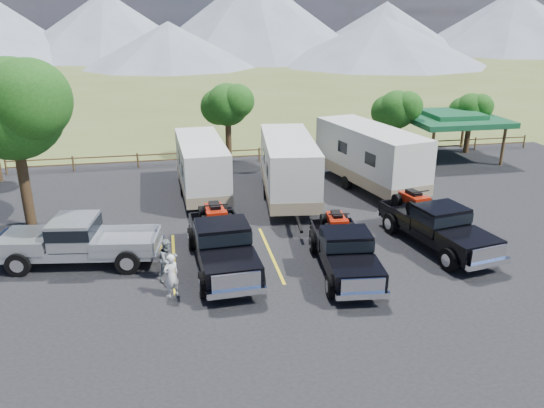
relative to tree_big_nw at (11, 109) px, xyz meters
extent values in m
plane|color=#4A5925|center=(12.55, -9.03, -5.60)|extent=(320.00, 320.00, 0.00)
cube|color=black|center=(12.55, -6.03, -5.58)|extent=(44.00, 34.00, 0.04)
cube|color=gold|center=(6.55, -5.03, -5.55)|extent=(0.12, 5.50, 0.01)
cube|color=gold|center=(10.55, -5.03, -5.55)|extent=(0.12, 5.50, 0.01)
cube|color=gold|center=(14.55, -5.03, -5.55)|extent=(0.12, 5.50, 0.01)
cube|color=gold|center=(18.55, -5.03, -5.55)|extent=(0.12, 5.50, 0.01)
cylinder|color=#312213|center=(0.05, -0.03, -3.36)|extent=(0.48, 0.48, 4.48)
sphere|color=#164511|center=(0.05, -0.03, 0.00)|extent=(4.48, 4.48, 4.48)
sphere|color=#164511|center=(1.01, -0.83, 0.48)|extent=(3.52, 3.52, 3.52)
cylinder|color=#312213|center=(21.55, 7.97, -4.20)|extent=(0.39, 0.39, 2.80)
sphere|color=#164511|center=(21.55, 7.97, -2.10)|extent=(2.52, 2.52, 2.52)
sphere|color=#164511|center=(22.09, 7.52, -1.83)|extent=(1.98, 1.98, 1.98)
sphere|color=#164511|center=(21.04, 8.37, -2.28)|extent=(2.16, 2.16, 2.16)
cylinder|color=#312213|center=(27.55, 8.97, -4.34)|extent=(0.38, 0.38, 2.52)
sphere|color=#164511|center=(27.55, 8.97, -2.45)|extent=(2.24, 2.24, 2.24)
sphere|color=#164511|center=(28.03, 8.57, -2.21)|extent=(1.76, 1.76, 1.76)
sphere|color=#164511|center=(27.10, 9.33, -2.61)|extent=(1.92, 1.92, 1.92)
cylinder|color=#312213|center=(10.55, 9.97, -4.06)|extent=(0.41, 0.41, 3.08)
sphere|color=#164511|center=(10.55, 9.97, -1.75)|extent=(2.80, 2.80, 2.80)
sphere|color=#164511|center=(11.15, 9.47, -1.45)|extent=(2.20, 2.20, 2.20)
sphere|color=#164511|center=(9.99, 10.41, -1.95)|extent=(2.40, 2.40, 2.40)
cylinder|color=brown|center=(-3.45, 9.47, -5.10)|extent=(0.12, 0.12, 1.00)
cylinder|color=brown|center=(0.55, 9.47, -5.10)|extent=(0.12, 0.12, 1.00)
cylinder|color=brown|center=(4.55, 9.47, -5.10)|extent=(0.12, 0.12, 1.00)
cylinder|color=brown|center=(8.55, 9.47, -5.10)|extent=(0.12, 0.12, 1.00)
cylinder|color=brown|center=(12.55, 9.47, -5.10)|extent=(0.12, 0.12, 1.00)
cylinder|color=brown|center=(16.55, 9.47, -5.10)|extent=(0.12, 0.12, 1.00)
cylinder|color=brown|center=(20.55, 9.47, -5.10)|extent=(0.12, 0.12, 1.00)
cylinder|color=brown|center=(24.55, 9.47, -5.10)|extent=(0.12, 0.12, 1.00)
cylinder|color=brown|center=(28.55, 9.47, -5.10)|extent=(0.12, 0.12, 1.00)
cylinder|color=brown|center=(32.55, 9.47, -5.10)|extent=(0.12, 0.12, 1.00)
cube|color=brown|center=(14.55, 9.47, -5.15)|extent=(36.00, 0.06, 0.08)
cube|color=brown|center=(14.55, 9.47, -4.75)|extent=(36.00, 0.06, 0.08)
cylinder|color=brown|center=(23.05, 5.47, -4.30)|extent=(0.20, 0.20, 2.60)
cylinder|color=brown|center=(23.05, 10.47, -4.30)|extent=(0.20, 0.20, 2.60)
cylinder|color=brown|center=(28.05, 5.47, -4.30)|extent=(0.20, 0.20, 2.60)
cylinder|color=brown|center=(28.05, 10.47, -4.30)|extent=(0.20, 0.20, 2.60)
cube|color=#185431|center=(25.55, 7.97, -2.85)|extent=(6.20, 6.20, 0.35)
cube|color=#185431|center=(25.55, 7.97, -2.55)|extent=(3.50, 3.50, 0.35)
cone|color=slate|center=(-5.45, 102.97, 1.40)|extent=(44.00, 44.00, 14.00)
cone|color=slate|center=(26.55, 98.97, 3.40)|extent=(52.00, 52.00, 18.00)
cone|color=slate|center=(60.55, 104.97, 0.40)|extent=(40.00, 40.00, 12.00)
cone|color=slate|center=(92.55, 100.97, 1.90)|extent=(50.00, 50.00, 15.00)
cone|color=slate|center=(7.55, 77.97, -1.60)|extent=(32.00, 32.00, 8.00)
cone|color=slate|center=(47.55, 74.97, -1.10)|extent=(40.00, 40.00, 9.00)
cube|color=black|center=(8.45, -5.94, -4.89)|extent=(2.23, 6.10, 0.38)
cube|color=black|center=(8.55, -7.96, -4.50)|extent=(2.11, 1.99, 0.53)
cube|color=black|center=(8.46, -6.07, -4.13)|extent=(2.06, 1.74, 1.05)
cube|color=black|center=(8.46, -6.07, -3.98)|extent=(2.10, 1.80, 0.47)
cube|color=black|center=(8.36, -4.04, -4.60)|extent=(2.14, 2.62, 0.58)
cube|color=silver|center=(8.60, -9.04, -4.55)|extent=(1.69, 0.17, 0.58)
cube|color=silver|center=(8.60, -9.10, -4.96)|extent=(2.07, 0.29, 0.23)
cube|color=silver|center=(8.30, -2.78, -4.96)|extent=(2.07, 0.27, 0.23)
cylinder|color=black|center=(7.56, -8.07, -5.08)|extent=(0.36, 0.96, 0.95)
cylinder|color=black|center=(9.54, -7.98, -5.08)|extent=(0.36, 0.96, 0.95)
cylinder|color=black|center=(7.36, -3.90, -5.08)|extent=(0.36, 0.96, 0.95)
cylinder|color=black|center=(9.34, -3.81, -5.08)|extent=(0.36, 0.96, 0.95)
cube|color=#9A1908|center=(8.36, -4.04, -3.89)|extent=(0.80, 1.40, 0.37)
cube|color=black|center=(8.36, -4.04, -3.63)|extent=(0.46, 0.81, 0.19)
cube|color=#9A1908|center=(8.39, -4.62, -3.79)|extent=(0.86, 0.41, 0.23)
cylinder|color=black|center=(8.38, -4.52, -3.42)|extent=(0.95, 0.11, 0.06)
cylinder|color=black|center=(7.91, -4.65, -4.10)|extent=(0.30, 0.60, 0.59)
cylinder|color=black|center=(8.86, -4.60, -4.10)|extent=(0.30, 0.60, 0.59)
cylinder|color=black|center=(7.86, -3.49, -4.10)|extent=(0.30, 0.60, 0.59)
cylinder|color=black|center=(8.80, -3.44, -4.10)|extent=(0.30, 0.60, 0.59)
cube|color=black|center=(13.04, -7.19, -4.96)|extent=(2.28, 5.54, 0.34)
cube|color=black|center=(12.86, -8.99, -4.61)|extent=(1.98, 1.88, 0.47)
cube|color=black|center=(13.03, -7.30, -4.28)|extent=(1.92, 1.65, 0.95)
cube|color=black|center=(13.03, -7.30, -4.14)|extent=(1.96, 1.71, 0.43)
cube|color=black|center=(13.21, -5.49, -4.70)|extent=(2.04, 2.44, 0.52)
cube|color=silver|center=(12.76, -9.95, -4.66)|extent=(1.51, 0.23, 0.52)
cube|color=silver|center=(12.75, -10.01, -5.02)|extent=(1.86, 0.36, 0.21)
cube|color=silver|center=(13.32, -4.36, -5.02)|extent=(1.86, 0.34, 0.21)
cylinder|color=black|center=(11.96, -8.96, -5.13)|extent=(0.37, 0.88, 0.85)
cylinder|color=black|center=(13.73, -9.14, -5.13)|extent=(0.37, 0.88, 0.85)
cylinder|color=black|center=(12.34, -5.23, -5.13)|extent=(0.37, 0.88, 0.85)
cylinder|color=black|center=(14.11, -5.41, -5.13)|extent=(0.37, 0.88, 0.85)
cube|color=#9A1908|center=(13.21, -5.49, -4.06)|extent=(0.78, 1.29, 0.33)
cube|color=black|center=(13.21, -5.49, -3.82)|extent=(0.45, 0.74, 0.17)
cube|color=#9A1908|center=(13.16, -6.01, -3.97)|extent=(0.79, 0.41, 0.21)
cylinder|color=black|center=(13.17, -5.92, -3.64)|extent=(0.85, 0.14, 0.06)
cylinder|color=black|center=(12.73, -5.97, -4.25)|extent=(0.30, 0.55, 0.53)
cylinder|color=black|center=(13.58, -6.05, -4.25)|extent=(0.30, 0.55, 0.53)
cylinder|color=black|center=(12.84, -4.93, -4.25)|extent=(0.30, 0.55, 0.53)
cylinder|color=black|center=(13.69, -5.02, -4.25)|extent=(0.30, 0.55, 0.53)
cube|color=black|center=(17.66, -5.70, -4.91)|extent=(2.90, 6.07, 0.37)
cube|color=black|center=(18.02, -7.63, -4.53)|extent=(2.26, 2.16, 0.51)
cube|color=black|center=(17.68, -5.82, -4.18)|extent=(2.18, 1.92, 1.02)
cube|color=black|center=(17.68, -5.82, -4.02)|extent=(2.23, 1.98, 0.46)
cube|color=black|center=(17.33, -3.89, -4.63)|extent=(2.37, 2.77, 0.56)
cube|color=silver|center=(18.21, -8.66, -4.59)|extent=(1.62, 0.38, 0.56)
cube|color=silver|center=(18.22, -8.72, -4.97)|extent=(2.00, 0.54, 0.22)
cube|color=silver|center=(17.11, -2.69, -4.97)|extent=(2.00, 0.52, 0.22)
cylinder|color=black|center=(17.08, -7.87, -5.10)|extent=(0.47, 0.96, 0.92)
cylinder|color=black|center=(18.97, -7.52, -5.10)|extent=(0.47, 0.96, 0.92)
cylinder|color=black|center=(16.35, -3.89, -5.10)|extent=(0.47, 0.96, 0.92)
cylinder|color=black|center=(18.24, -3.54, -5.10)|extent=(0.47, 0.96, 0.92)
cube|color=#9A1908|center=(17.33, -3.89, -3.94)|extent=(0.94, 1.44, 0.36)
cube|color=black|center=(17.33, -3.89, -3.69)|extent=(0.54, 0.83, 0.18)
cube|color=#9A1908|center=(17.43, -4.45, -3.84)|extent=(0.87, 0.50, 0.22)
cylinder|color=black|center=(17.41, -4.35, -3.48)|extent=(0.92, 0.23, 0.06)
cylinder|color=black|center=(16.98, -4.53, -4.15)|extent=(0.36, 0.61, 0.57)
cylinder|color=black|center=(17.88, -4.36, -4.15)|extent=(0.36, 0.61, 0.57)
cylinder|color=black|center=(16.78, -3.42, -4.15)|extent=(0.36, 0.61, 0.57)
cylinder|color=black|center=(17.68, -3.26, -4.15)|extent=(0.36, 0.61, 0.57)
cube|color=silver|center=(8.28, 3.06, -3.75)|extent=(2.56, 7.21, 2.57)
cube|color=gray|center=(8.28, 3.06, -4.75)|extent=(2.58, 7.25, 0.57)
cube|color=black|center=(7.20, 1.24, -3.49)|extent=(0.05, 0.86, 0.57)
cube|color=black|center=(9.51, 1.33, -3.49)|extent=(0.05, 0.86, 0.57)
cylinder|color=black|center=(7.20, 3.31, -5.22)|extent=(0.26, 0.67, 0.67)
cylinder|color=black|center=(9.34, 3.39, -5.22)|extent=(0.26, 0.67, 0.67)
cube|color=black|center=(8.46, -1.35, -5.08)|extent=(0.18, 1.71, 0.10)
cube|color=silver|center=(12.75, 1.48, -3.59)|extent=(3.37, 7.99, 2.79)
cube|color=gray|center=(12.75, 1.48, -4.68)|extent=(3.40, 8.04, 0.62)
cube|color=black|center=(11.28, -0.30, -3.31)|extent=(0.13, 0.93, 0.62)
cube|color=black|center=(13.77, -0.59, -3.31)|extent=(0.13, 0.93, 0.62)
cylinder|color=black|center=(11.63, 1.93, -5.19)|extent=(0.34, 0.75, 0.72)
cylinder|color=black|center=(13.95, 1.65, -5.19)|extent=(0.34, 0.75, 0.72)
cube|color=black|center=(12.19, -3.29, -5.04)|extent=(0.34, 1.86, 0.10)
cube|color=silver|center=(17.69, 2.59, -3.51)|extent=(4.23, 8.43, 2.90)
cube|color=gray|center=(17.69, 2.59, -4.64)|extent=(4.27, 8.48, 0.65)
cube|color=black|center=(16.84, 0.35, -3.22)|extent=(0.23, 0.95, 0.65)
cube|color=black|center=(19.39, 0.90, -3.22)|extent=(0.23, 0.95, 0.65)
cylinder|color=black|center=(16.44, 2.65, -5.18)|extent=(0.42, 0.79, 0.75)
cylinder|color=black|center=(18.81, 3.17, -5.18)|extent=(0.42, 0.79, 0.75)
cube|color=black|center=(18.75, -2.29, -5.02)|extent=(0.54, 1.92, 0.11)
cube|color=#A8ACB2|center=(2.90, -4.44, -4.90)|extent=(6.16, 2.76, 0.38)
cube|color=#A8ACB2|center=(0.92, -4.16, -4.51)|extent=(2.15, 2.25, 0.52)
cube|color=#A8ACB2|center=(2.77, -4.43, -4.15)|extent=(1.89, 2.17, 1.04)
cube|color=black|center=(2.77, -4.43, -3.99)|extent=(1.96, 2.23, 0.47)
cube|color=#A8ACB2|center=(4.75, -4.72, -4.61)|extent=(2.77, 2.34, 0.57)
cube|color=silver|center=(-0.14, -4.00, -4.57)|extent=(0.32, 1.66, 0.57)
cube|color=silver|center=(-0.20, -3.99, -4.96)|extent=(0.48, 2.05, 0.23)
cube|color=silver|center=(5.99, -4.90, -4.96)|extent=(0.46, 2.05, 0.23)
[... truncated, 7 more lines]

